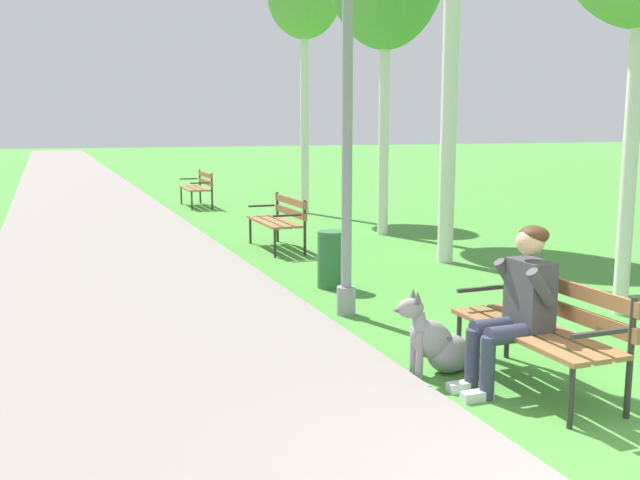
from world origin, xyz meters
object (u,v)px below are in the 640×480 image
object	(u,v)px
lamp_post_near	(347,99)
litter_bin	(332,259)
park_bench_mid	(280,217)
dog_grey	(437,343)
park_bench_far	(198,186)
person_seated_on_near_bench	(517,302)
park_bench_near	(543,322)

from	to	relation	value
lamp_post_near	litter_bin	size ratio (longest dim) A/B	6.19
park_bench_mid	dog_grey	world-z (taller)	park_bench_mid
park_bench_far	dog_grey	xyz separation A→B (m)	(-0.59, -12.44, -0.25)
person_seated_on_near_bench	dog_grey	xyz separation A→B (m)	(-0.38, 0.51, -0.42)
park_bench_near	park_bench_mid	distance (m)	6.57
dog_grey	person_seated_on_near_bench	bearing A→B (deg)	-52.99
park_bench_near	dog_grey	xyz separation A→B (m)	(-0.59, 0.55, -0.25)
park_bench_mid	park_bench_far	size ratio (longest dim) A/B	1.00
park_bench_near	park_bench_far	xyz separation A→B (m)	(0.00, 12.99, 0.00)
park_bench_mid	person_seated_on_near_bench	world-z (taller)	person_seated_on_near_bench
park_bench_far	lamp_post_near	size ratio (longest dim) A/B	0.35
park_bench_mid	dog_grey	size ratio (longest dim) A/B	1.80
park_bench_near	lamp_post_near	distance (m)	3.08
park_bench_mid	dog_grey	xyz separation A→B (m)	(-0.60, -6.02, -0.25)
person_seated_on_near_bench	litter_bin	xyz separation A→B (m)	(-0.01, 3.67, -0.33)
park_bench_mid	park_bench_far	distance (m)	6.42
park_bench_mid	lamp_post_near	xyz separation A→B (m)	(-0.57, -4.08, 1.73)
park_bench_far	dog_grey	bearing A→B (deg)	-92.72
park_bench_near	lamp_post_near	world-z (taller)	lamp_post_near
person_seated_on_near_bench	park_bench_far	bearing A→B (deg)	89.07
park_bench_far	litter_bin	xyz separation A→B (m)	(-0.22, -9.27, -0.16)
person_seated_on_near_bench	lamp_post_near	size ratio (longest dim) A/B	0.29
park_bench_far	litter_bin	world-z (taller)	park_bench_far
lamp_post_near	person_seated_on_near_bench	bearing A→B (deg)	-81.84
lamp_post_near	litter_bin	world-z (taller)	lamp_post_near
park_bench_far	lamp_post_near	world-z (taller)	lamp_post_near
park_bench_far	park_bench_near	bearing A→B (deg)	-90.01
park_bench_near	person_seated_on_near_bench	bearing A→B (deg)	167.39
lamp_post_near	park_bench_mid	bearing A→B (deg)	82.00
lamp_post_near	litter_bin	bearing A→B (deg)	74.77
park_bench_near	park_bench_far	distance (m)	12.99
person_seated_on_near_bench	lamp_post_near	bearing A→B (deg)	98.16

